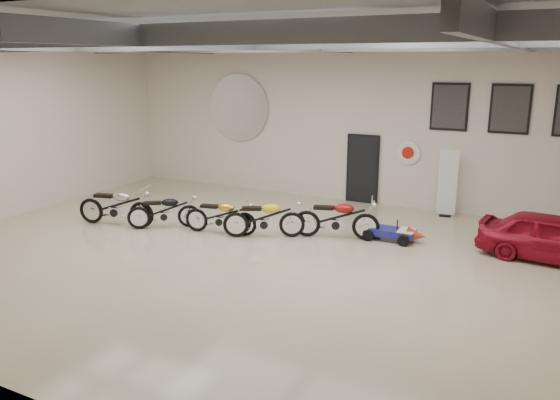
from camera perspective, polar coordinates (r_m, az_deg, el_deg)
The scene contains 18 objects.
floor at distance 12.53m, azimuth -2.50°, elevation -6.10°, with size 16.00×12.00×0.01m, color #C2B694.
ceiling at distance 11.75m, azimuth -2.78°, elevation 17.38°, with size 16.00×12.00×0.01m, color gray.
back_wall at distance 17.31m, azimuth 7.28°, elevation 8.04°, with size 16.00×0.02×5.00m, color beige.
left_wall at distance 17.26m, azimuth -26.60°, elevation 6.63°, with size 0.02×12.00×5.00m, color beige.
ceiling_beams at distance 11.74m, azimuth -2.76°, elevation 16.16°, with size 15.80×11.80×0.32m, color slate, non-canonical shape.
door at distance 17.32m, azimuth 8.63°, elevation 3.15°, with size 0.92×0.08×2.10m, color black.
logo_plaque at distance 18.96m, azimuth -4.34°, elevation 9.57°, with size 2.30×0.06×1.16m, color silver, non-canonical shape.
poster_left at distance 16.46m, azimuth 17.30°, elevation 9.29°, with size 1.05×0.08×1.35m, color black, non-canonical shape.
poster_mid at distance 16.26m, azimuth 22.91°, elevation 8.76°, with size 1.05×0.08×1.35m, color black, non-canonical shape.
oil_sign at distance 16.83m, azimuth 13.25°, elevation 4.85°, with size 0.72×0.10×0.72m, color white, non-canonical shape.
banner_stand at distance 16.29m, azimuth 17.10°, elevation 1.62°, with size 0.52×0.21×1.92m, color white, non-canonical shape.
motorcycle_silver at distance 15.47m, azimuth -16.80°, elevation -0.52°, with size 2.18×0.68×1.13m, color silver, non-canonical shape.
motorcycle_black at distance 14.90m, azimuth -12.05°, elevation -1.06°, with size 1.89×0.59×0.98m, color silver, non-canonical shape.
motorcycle_gold at distance 14.19m, azimuth -6.27°, elevation -1.57°, with size 1.92×0.60×1.00m, color silver, non-canonical shape.
motorcycle_yellow at distance 13.82m, azimuth -1.69°, elevation -1.81°, with size 2.04×0.63×1.06m, color silver, non-canonical shape.
motorcycle_red at distance 13.79m, azimuth 5.90°, elevation -1.81°, with size 2.12×0.66×1.10m, color silver, non-canonical shape.
go_kart at distance 13.90m, azimuth 11.88°, elevation -3.07°, with size 1.58×0.71×0.57m, color navy, non-canonical shape.
vintage_car at distance 13.64m, azimuth 26.67°, elevation -3.54°, with size 3.19×1.29×1.09m, color maroon.
Camera 1 is at (5.79, -10.21, 4.39)m, focal length 35.00 mm.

